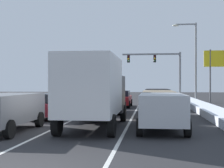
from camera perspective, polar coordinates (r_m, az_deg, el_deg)
ground_plane at (r=21.23m, az=-0.85°, el=-5.72°), size 120.00×120.00×0.00m
lane_stripe_between_right_lane_and_center_lane at (r=24.49m, az=4.20°, el=-4.93°), size 0.14×37.88×0.01m
lane_stripe_between_center_lane_and_left_lane at (r=24.88m, az=-3.67°, el=-4.85°), size 0.14×37.88×0.01m
snow_bank_right_shoulder at (r=24.80m, az=16.57°, el=-4.35°), size 1.71×37.88×0.46m
snow_bank_left_shoulder at (r=26.35m, az=-15.11°, el=-4.09°), size 2.13×37.88×0.46m
suv_silver_right_lane_nearest at (r=14.72m, az=8.89°, el=-4.31°), size 2.16×4.90×1.67m
suv_tan_right_lane_second at (r=20.74m, az=8.28°, el=-3.04°), size 2.16×4.90×1.67m
suv_black_right_lane_third at (r=27.66m, az=8.08°, el=-2.26°), size 2.16×4.90×1.67m
box_truck_center_lane_nearest at (r=15.27m, az=-3.15°, el=-0.83°), size 2.53×7.20×3.36m
suv_navy_center_lane_second at (r=23.23m, az=-0.51°, el=-2.70°), size 2.16×4.90×1.67m
sedan_red_center_lane_third at (r=29.32m, az=1.50°, el=-2.62°), size 2.00×4.50×1.51m
suv_gray_left_lane_nearest at (r=14.95m, az=-18.52°, el=-4.24°), size 2.16×4.90×1.67m
sedan_maroon_left_lane_second at (r=20.14m, az=-10.63°, el=-3.85°), size 2.00×4.50×1.51m
suv_green_left_lane_third at (r=26.06m, az=-7.19°, el=-2.40°), size 2.16×4.90×1.67m
traffic_light_gantry at (r=41.67m, az=8.84°, el=3.31°), size 7.54×0.47×6.20m
street_lamp_right_mid at (r=36.86m, az=14.22°, el=4.97°), size 2.66×0.36×8.94m
roadside_sign_right at (r=33.08m, az=18.84°, el=3.32°), size 3.20×0.16×5.50m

